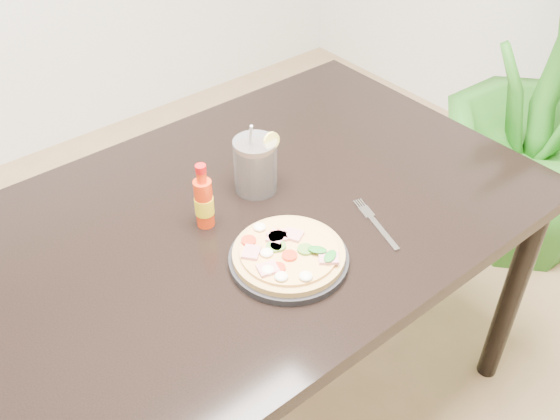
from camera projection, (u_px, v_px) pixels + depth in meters
dining_table at (249, 238)px, 1.51m from camera, size 1.40×0.90×0.75m
plate at (289, 259)px, 1.32m from camera, size 0.26×0.26×0.02m
pizza at (288, 253)px, 1.31m from camera, size 0.24×0.24×0.03m
hot_sauce_bottle at (204, 202)px, 1.38m from camera, size 0.05×0.05×0.16m
cola_cup at (255, 166)px, 1.48m from camera, size 0.11×0.10×0.19m
fork at (375, 222)px, 1.42m from camera, size 0.07×0.18×0.00m
houseplant at (555, 90)px, 2.14m from camera, size 0.95×0.95×1.27m
plant_pot at (518, 208)px, 2.48m from camera, size 0.28×0.28×0.22m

